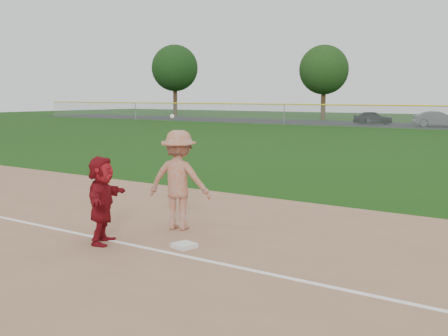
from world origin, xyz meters
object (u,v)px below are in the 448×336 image
Objects in this scene: base_runner at (102,200)px; car_mid at (438,119)px; first_base at (184,245)px; car_left at (373,118)px.

base_runner is 0.39× the size of car_mid.
base_runner reaches higher than first_base.
first_base is 0.22× the size of base_runner.
first_base is at bearing 166.48° from car_mid.
base_runner is (-1.49, -0.66, 0.81)m from first_base.
first_base is at bearing -94.73° from base_runner.
car_mid reaches higher than car_left.
base_runner reaches higher than car_mid.
base_runner is at bearing 164.53° from car_mid.
car_left reaches higher than first_base.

